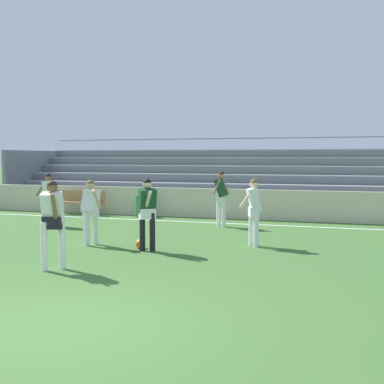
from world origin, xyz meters
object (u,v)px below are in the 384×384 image
(player_dark_on_ball, at_px, (221,194))
(bleacher_stand, at_px, (223,178))
(player_white_pressing_high, at_px, (48,195))
(player_white_deep_cover, at_px, (53,217))
(trash_bin, at_px, (141,206))
(soccer_ball, at_px, (140,244))
(player_white_dropping_back, at_px, (91,207))
(player_dark_overlapping, at_px, (147,208))
(player_white_wide_right, at_px, (254,206))
(bench_far_left, at_px, (82,200))

(player_dark_on_ball, bearing_deg, bleacher_stand, 104.48)
(player_white_pressing_high, bearing_deg, player_white_deep_cover, -55.35)
(player_white_deep_cover, relative_size, player_white_pressing_high, 1.04)
(trash_bin, bearing_deg, soccer_ball, -66.13)
(player_white_dropping_back, bearing_deg, trash_bin, 102.64)
(player_white_pressing_high, bearing_deg, player_dark_overlapping, -33.40)
(bleacher_stand, bearing_deg, player_dark_on_ball, -75.52)
(player_white_deep_cover, bearing_deg, player_white_wide_right, 51.43)
(trash_bin, height_order, player_white_wide_right, player_white_wide_right)
(trash_bin, xyz_separation_m, player_white_pressing_high, (-1.76, -3.23, 0.59))
(player_dark_on_ball, bearing_deg, bench_far_left, 164.28)
(player_dark_overlapping, height_order, player_white_dropping_back, player_dark_overlapping)
(player_white_dropping_back, distance_m, player_white_pressing_high, 4.19)
(bleacher_stand, relative_size, player_white_pressing_high, 11.35)
(bench_far_left, distance_m, player_dark_on_ball, 6.16)
(trash_bin, bearing_deg, player_dark_on_ball, -26.02)
(player_dark_on_ball, distance_m, player_white_wide_right, 3.67)
(trash_bin, relative_size, player_dark_overlapping, 0.47)
(trash_bin, xyz_separation_m, player_white_dropping_back, (1.35, -6.04, 0.56))
(player_dark_overlapping, relative_size, player_dark_on_ball, 0.97)
(bench_far_left, distance_m, trash_bin, 2.45)
(trash_bin, relative_size, player_white_wide_right, 0.48)
(player_white_deep_cover, bearing_deg, trash_bin, 103.42)
(player_dark_on_ball, bearing_deg, player_white_deep_cover, -100.87)
(player_white_pressing_high, distance_m, soccer_ball, 5.38)
(trash_bin, bearing_deg, player_dark_overlapping, -64.71)
(player_white_pressing_high, relative_size, soccer_ball, 7.50)
(bench_far_left, relative_size, player_white_deep_cover, 1.05)
(player_dark_on_ball, bearing_deg, player_dark_overlapping, -95.61)
(soccer_ball, bearing_deg, player_white_deep_cover, -102.57)
(bench_far_left, height_order, player_white_dropping_back, player_white_dropping_back)
(player_white_pressing_high, height_order, player_white_wide_right, player_white_pressing_high)
(player_white_pressing_high, bearing_deg, soccer_ball, -32.90)
(player_white_pressing_high, bearing_deg, bench_far_left, 102.17)
(bleacher_stand, distance_m, bench_far_left, 5.92)
(player_white_deep_cover, distance_m, player_dark_on_ball, 7.25)
(bench_far_left, distance_m, soccer_ball, 7.98)
(bench_far_left, xyz_separation_m, player_white_dropping_back, (3.80, -6.01, 0.41))
(bench_far_left, bearing_deg, player_white_deep_cover, -62.62)
(bleacher_stand, relative_size, player_white_dropping_back, 11.63)
(player_dark_overlapping, bearing_deg, bench_far_left, 130.71)
(bleacher_stand, xyz_separation_m, bench_far_left, (-4.52, -3.75, -0.77))
(player_dark_overlapping, relative_size, player_white_wide_right, 1.02)
(player_dark_overlapping, xyz_separation_m, player_white_dropping_back, (-1.66, 0.33, -0.05))
(bleacher_stand, relative_size, player_white_deep_cover, 10.88)
(player_white_pressing_high, relative_size, player_dark_on_ball, 0.96)
(player_white_wide_right, bearing_deg, trash_bin, 136.50)
(player_white_deep_cover, xyz_separation_m, player_white_wide_right, (3.09, 3.88, -0.06))
(trash_bin, distance_m, player_dark_overlapping, 7.07)
(player_dark_overlapping, relative_size, player_white_dropping_back, 1.04)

